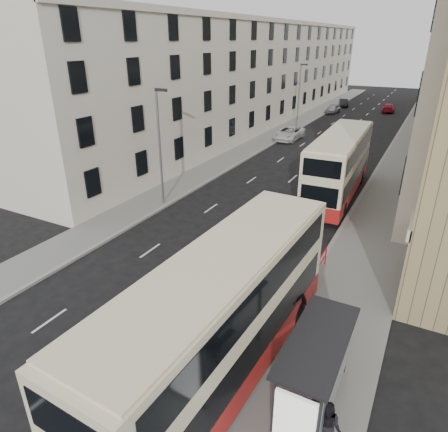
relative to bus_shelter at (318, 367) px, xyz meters
The scene contains 20 objects.
ground 8.62m from the bus_shelter, behind, with size 200.00×200.00×0.00m, color black.
pavement_right 30.46m from the bus_shelter, 90.65° to the left, with size 4.00×120.00×0.15m, color slate.
pavement_left 34.34m from the bus_shelter, 117.53° to the left, with size 3.00×120.00×0.15m, color slate.
kerb_right 30.55m from the bus_shelter, 94.41° to the left, with size 0.25×120.00×0.15m, color gray.
kerb_left 33.67m from the bus_shelter, 115.26° to the left, with size 0.25×120.00×0.15m, color gray.
road_markings 46.20m from the bus_shelter, 100.42° to the left, with size 10.00×110.00×0.01m, color silver, non-canonical shape.
terrace_left 50.98m from the bus_shelter, 115.38° to the left, with size 9.18×79.00×13.25m.
bus_shelter is the anchor object (origin of this frame).
guard_railing 6.61m from the bus_shelter, 108.82° to the left, with size 0.06×6.56×1.01m.
street_lamp_near 19.38m from the bus_shelter, 139.86° to the left, with size 0.93×0.18×8.00m.
street_lamp_far 44.94m from the bus_shelter, 109.12° to the left, with size 0.93×0.18×8.00m.
double_decker_front 3.38m from the bus_shelter, behind, with size 3.31×12.44×4.92m.
double_decker_rear 20.40m from the bus_shelter, 101.61° to the left, with size 3.20×12.16×4.81m.
pedestrian_near 1.15m from the bus_shelter, 71.62° to the left, with size 0.65×0.43×1.79m, color black.
pedestrian_mid 1.62m from the bus_shelter, 56.47° to the right, with size 0.86×0.67×1.76m, color black.
pedestrian_far 4.87m from the bus_shelter, 113.32° to the left, with size 1.01×0.42×1.72m, color black.
white_van 38.48m from the bus_shelter, 110.62° to the left, with size 2.52×5.46×1.52m, color silver.
car_silver 58.29m from the bus_shelter, 103.44° to the left, with size 1.63×4.06×1.38m, color #A3A6AB.
car_dark 65.69m from the bus_shelter, 101.86° to the left, with size 1.37×3.93×1.29m, color black.
car_red 62.36m from the bus_shelter, 95.32° to the left, with size 1.87×4.59×1.33m, color #AE1326.
Camera 1 is at (10.10, -9.66, 11.11)m, focal length 32.00 mm.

